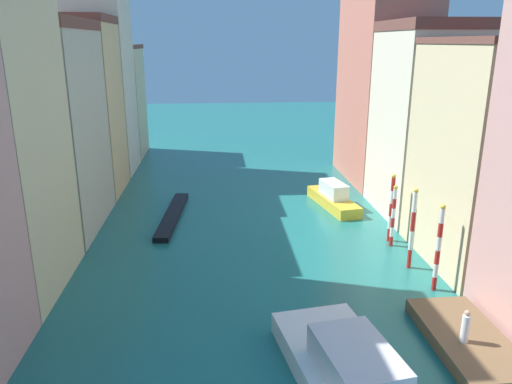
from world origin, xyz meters
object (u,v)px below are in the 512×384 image
(waterfront_dock, at_px, (467,340))
(motorboat_0, at_px, (333,198))
(mooring_pole_1, at_px, (412,228))
(gondola_black, at_px, (173,215))
(vaporetto_white, at_px, (355,380))
(mooring_pole_3, at_px, (391,207))
(mooring_pole_0, at_px, (438,247))
(person_on_dock, at_px, (465,327))
(mooring_pole_2, at_px, (393,215))

(waterfront_dock, distance_m, motorboat_0, 20.53)
(mooring_pole_1, distance_m, motorboat_0, 12.46)
(gondola_black, bearing_deg, vaporetto_white, -67.59)
(mooring_pole_3, bearing_deg, gondola_black, 158.96)
(waterfront_dock, bearing_deg, gondola_black, 128.77)
(mooring_pole_1, height_order, motorboat_0, mooring_pole_1)
(waterfront_dock, relative_size, mooring_pole_0, 1.32)
(person_on_dock, bearing_deg, mooring_pole_2, 85.22)
(waterfront_dock, relative_size, vaporetto_white, 0.61)
(mooring_pole_2, bearing_deg, waterfront_dock, -92.71)
(person_on_dock, bearing_deg, motorboat_0, 92.77)
(mooring_pole_2, bearing_deg, motorboat_0, 103.28)
(mooring_pole_0, height_order, mooring_pole_3, mooring_pole_0)
(mooring_pole_2, relative_size, mooring_pole_3, 0.89)
(vaporetto_white, bearing_deg, person_on_dock, 22.90)
(mooring_pole_3, bearing_deg, waterfront_dock, -93.16)
(motorboat_0, bearing_deg, mooring_pole_1, -80.82)
(waterfront_dock, distance_m, vaporetto_white, 6.78)
(mooring_pole_3, bearing_deg, mooring_pole_0, -89.08)
(waterfront_dock, distance_m, mooring_pole_0, 5.93)
(waterfront_dock, bearing_deg, person_on_dock, -132.03)
(mooring_pole_2, bearing_deg, mooring_pole_3, 80.67)
(waterfront_dock, xyz_separation_m, mooring_pole_3, (0.70, 12.66, 2.18))
(mooring_pole_2, relative_size, motorboat_0, 0.59)
(person_on_dock, xyz_separation_m, mooring_pole_2, (1.03, 12.32, 0.84))
(person_on_dock, bearing_deg, vaporetto_white, -157.10)
(waterfront_dock, relative_size, motorboat_0, 0.91)
(vaporetto_white, bearing_deg, mooring_pole_3, 66.37)
(vaporetto_white, height_order, motorboat_0, vaporetto_white)
(waterfront_dock, height_order, mooring_pole_2, mooring_pole_2)
(gondola_black, bearing_deg, mooring_pole_0, -40.02)
(person_on_dock, bearing_deg, waterfront_dock, 47.97)
(waterfront_dock, height_order, gondola_black, waterfront_dock)
(person_on_dock, relative_size, vaporetto_white, 0.14)
(mooring_pole_0, bearing_deg, mooring_pole_1, 96.70)
(mooring_pole_0, distance_m, mooring_pole_1, 2.92)
(mooring_pole_3, relative_size, vaporetto_white, 0.44)
(vaporetto_white, bearing_deg, mooring_pole_2, 65.60)
(waterfront_dock, relative_size, gondola_black, 0.64)
(mooring_pole_0, bearing_deg, motorboat_0, 98.71)
(person_on_dock, bearing_deg, mooring_pole_3, 84.92)
(mooring_pole_0, bearing_deg, gondola_black, 139.98)
(gondola_black, bearing_deg, person_on_dock, -52.89)
(mooring_pole_1, bearing_deg, waterfront_dock, -93.27)
(mooring_pole_1, bearing_deg, gondola_black, 146.14)
(person_on_dock, height_order, gondola_black, person_on_dock)
(waterfront_dock, xyz_separation_m, mooring_pole_0, (0.82, 5.40, 2.29))
(mooring_pole_1, bearing_deg, mooring_pole_0, -83.30)
(person_on_dock, xyz_separation_m, mooring_pole_1, (0.95, 8.83, 1.25))
(waterfront_dock, xyz_separation_m, mooring_pole_1, (0.48, 8.31, 2.31))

